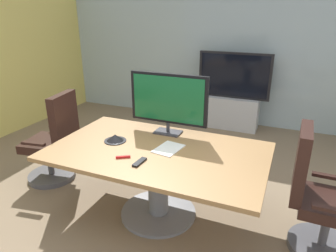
{
  "coord_description": "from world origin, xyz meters",
  "views": [
    {
      "loc": [
        1.17,
        -2.13,
        1.95
      ],
      "look_at": [
        0.07,
        0.46,
        0.87
      ],
      "focal_mm": 32.36,
      "sensor_mm": 36.0,
      "label": 1
    }
  ],
  "objects_px": {
    "conference_phone": "(115,138)",
    "tv_monitor": "(169,100)",
    "conference_table": "(158,166)",
    "office_chair_right": "(317,202)",
    "office_chair_left": "(55,145)",
    "remote_control": "(140,162)",
    "wall_display_unit": "(232,103)"
  },
  "relations": [
    {
      "from": "office_chair_left",
      "to": "wall_display_unit",
      "type": "relative_size",
      "value": 0.83
    },
    {
      "from": "conference_phone",
      "to": "remote_control",
      "type": "relative_size",
      "value": 1.29
    },
    {
      "from": "office_chair_right",
      "to": "remote_control",
      "type": "relative_size",
      "value": 6.41
    },
    {
      "from": "office_chair_right",
      "to": "tv_monitor",
      "type": "bearing_deg",
      "value": 78.65
    },
    {
      "from": "wall_display_unit",
      "to": "remote_control",
      "type": "xyz_separation_m",
      "value": [
        -0.19,
        -3.01,
        0.29
      ]
    },
    {
      "from": "office_chair_right",
      "to": "tv_monitor",
      "type": "xyz_separation_m",
      "value": [
        -1.48,
        0.33,
        0.62
      ]
    },
    {
      "from": "office_chair_left",
      "to": "remote_control",
      "type": "height_order",
      "value": "office_chair_left"
    },
    {
      "from": "conference_table",
      "to": "office_chair_left",
      "type": "bearing_deg",
      "value": 174.22
    },
    {
      "from": "conference_table",
      "to": "remote_control",
      "type": "relative_size",
      "value": 11.9
    },
    {
      "from": "conference_table",
      "to": "office_chair_right",
      "type": "xyz_separation_m",
      "value": [
        1.41,
        0.1,
        -0.09
      ]
    },
    {
      "from": "conference_table",
      "to": "conference_phone",
      "type": "xyz_separation_m",
      "value": [
        -0.48,
        0.02,
        0.2
      ]
    },
    {
      "from": "remote_control",
      "to": "wall_display_unit",
      "type": "bearing_deg",
      "value": 90.02
    },
    {
      "from": "office_chair_right",
      "to": "remote_control",
      "type": "height_order",
      "value": "office_chair_right"
    },
    {
      "from": "conference_phone",
      "to": "remote_control",
      "type": "height_order",
      "value": "conference_phone"
    },
    {
      "from": "conference_table",
      "to": "office_chair_right",
      "type": "height_order",
      "value": "office_chair_right"
    },
    {
      "from": "office_chair_left",
      "to": "conference_phone",
      "type": "distance_m",
      "value": 0.99
    },
    {
      "from": "office_chair_right",
      "to": "tv_monitor",
      "type": "relative_size",
      "value": 1.3
    },
    {
      "from": "conference_phone",
      "to": "office_chair_left",
      "type": "bearing_deg",
      "value": 172.27
    },
    {
      "from": "conference_table",
      "to": "remote_control",
      "type": "bearing_deg",
      "value": -95.91
    },
    {
      "from": "tv_monitor",
      "to": "conference_table",
      "type": "bearing_deg",
      "value": -80.84
    },
    {
      "from": "tv_monitor",
      "to": "remote_control",
      "type": "relative_size",
      "value": 4.94
    },
    {
      "from": "conference_table",
      "to": "office_chair_left",
      "type": "relative_size",
      "value": 1.86
    },
    {
      "from": "tv_monitor",
      "to": "wall_display_unit",
      "type": "distance_m",
      "value": 2.38
    },
    {
      "from": "wall_display_unit",
      "to": "remote_control",
      "type": "relative_size",
      "value": 7.71
    },
    {
      "from": "office_chair_left",
      "to": "remote_control",
      "type": "distance_m",
      "value": 1.48
    },
    {
      "from": "conference_phone",
      "to": "tv_monitor",
      "type": "bearing_deg",
      "value": 45.42
    },
    {
      "from": "office_chair_left",
      "to": "tv_monitor",
      "type": "distance_m",
      "value": 1.51
    },
    {
      "from": "conference_table",
      "to": "office_chair_left",
      "type": "xyz_separation_m",
      "value": [
        -1.42,
        0.14,
        -0.09
      ]
    },
    {
      "from": "office_chair_right",
      "to": "tv_monitor",
      "type": "distance_m",
      "value": 1.64
    },
    {
      "from": "conference_phone",
      "to": "remote_control",
      "type": "xyz_separation_m",
      "value": [
        0.44,
        -0.32,
        -0.02
      ]
    },
    {
      "from": "office_chair_left",
      "to": "remote_control",
      "type": "relative_size",
      "value": 6.41
    },
    {
      "from": "remote_control",
      "to": "office_chair_right",
      "type": "bearing_deg",
      "value": 19.27
    }
  ]
}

